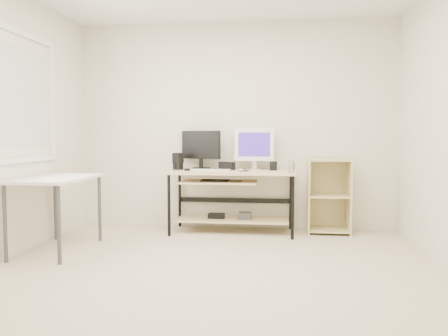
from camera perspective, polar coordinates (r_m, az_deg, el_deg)
room at (r=3.64m, az=-3.60°, el=6.65°), size 4.01×4.01×2.62m
desk at (r=5.26m, az=0.81°, el=-2.65°), size 1.50×0.65×0.75m
side_table at (r=4.71m, az=-21.08°, el=-2.09°), size 0.60×1.00×0.75m
shelf_unit at (r=5.44m, az=13.42°, el=-3.46°), size 0.50×0.40×0.90m
black_monitor at (r=5.48m, az=-3.03°, el=2.72°), size 0.51×0.23×0.48m
white_imac at (r=5.38m, az=3.96°, el=2.93°), size 0.48×0.15×0.52m
keyboard at (r=5.27m, az=-1.69°, el=-0.25°), size 0.47×0.16×0.02m
mouse at (r=5.11m, az=2.20°, el=-0.26°), size 0.10×0.12×0.04m
center_speaker at (r=5.39m, az=0.38°, el=0.28°), size 0.21×0.16×0.10m
speaker_left at (r=5.44m, az=-6.03°, el=0.94°), size 0.14×0.14×0.21m
speaker_right at (r=5.35m, az=6.47°, el=0.28°), size 0.09×0.09×0.11m
audio_controller at (r=5.43m, az=-5.95°, el=0.67°), size 0.10×0.08×0.17m
volume_puck at (r=5.26m, az=-4.84°, el=-0.20°), size 0.07×0.07×0.03m
smartphone at (r=5.19m, az=2.89°, el=-0.35°), size 0.07×0.12×0.01m
coaster at (r=5.05m, az=8.81°, el=-0.54°), size 0.10×0.10×0.01m
drinking_glass at (r=5.04m, az=8.81°, el=0.23°), size 0.07×0.07×0.13m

